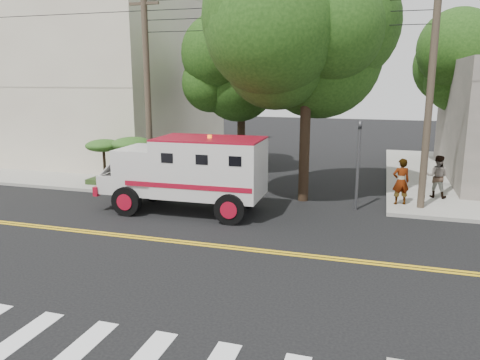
% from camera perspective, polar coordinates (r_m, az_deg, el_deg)
% --- Properties ---
extents(ground, '(100.00, 100.00, 0.00)m').
position_cam_1_polar(ground, '(15.00, -2.23, -8.11)').
color(ground, black).
rests_on(ground, ground).
extents(sidewalk_nw, '(17.00, 17.00, 0.15)m').
position_cam_1_polar(sidewalk_nw, '(32.76, -16.93, 2.72)').
color(sidewalk_nw, gray).
rests_on(sidewalk_nw, ground).
extents(building_left, '(16.00, 14.00, 10.00)m').
position_cam_1_polar(building_left, '(34.72, -18.87, 11.54)').
color(building_left, '#B9AB98').
rests_on(building_left, sidewalk_nw).
extents(utility_pole_left, '(0.28, 0.28, 9.00)m').
position_cam_1_polar(utility_pole_left, '(21.84, -11.20, 10.16)').
color(utility_pole_left, '#382D23').
rests_on(utility_pole_left, ground).
extents(utility_pole_right, '(0.28, 0.28, 9.00)m').
position_cam_1_polar(utility_pole_right, '(19.54, 22.12, 9.28)').
color(utility_pole_right, '#382D23').
rests_on(utility_pole_right, ground).
extents(tree_main, '(6.08, 5.70, 9.85)m').
position_cam_1_polar(tree_main, '(19.76, 9.47, 17.87)').
color(tree_main, black).
rests_on(tree_main, ground).
extents(tree_left, '(4.48, 4.20, 7.70)m').
position_cam_1_polar(tree_left, '(26.11, 0.71, 13.41)').
color(tree_left, black).
rests_on(tree_left, ground).
extents(tree_right, '(4.80, 4.50, 8.20)m').
position_cam_1_polar(tree_right, '(29.34, 25.91, 12.80)').
color(tree_right, black).
rests_on(tree_right, ground).
extents(traffic_signal, '(0.15, 0.18, 3.60)m').
position_cam_1_polar(traffic_signal, '(19.12, 14.24, 2.89)').
color(traffic_signal, '#3F3F42').
rests_on(traffic_signal, ground).
extents(accessibility_sign, '(0.45, 0.10, 2.02)m').
position_cam_1_polar(accessibility_sign, '(22.60, -12.00, 2.19)').
color(accessibility_sign, '#3F3F42').
rests_on(accessibility_sign, ground).
extents(palm_planter, '(3.52, 2.63, 2.36)m').
position_cam_1_polar(palm_planter, '(23.56, -14.14, 3.19)').
color(palm_planter, '#1E3314').
rests_on(palm_planter, sidewalk_nw).
extents(armored_truck, '(6.64, 2.82, 2.99)m').
position_cam_1_polar(armored_truck, '(18.49, -6.16, 1.24)').
color(armored_truck, beige).
rests_on(armored_truck, ground).
extents(pedestrian_a, '(0.80, 0.64, 1.91)m').
position_cam_1_polar(pedestrian_a, '(20.17, 19.03, -0.17)').
color(pedestrian_a, gray).
rests_on(pedestrian_a, sidewalk_ne).
extents(pedestrian_b, '(1.02, 0.86, 1.85)m').
position_cam_1_polar(pedestrian_b, '(21.94, 22.91, 0.41)').
color(pedestrian_b, gray).
rests_on(pedestrian_b, sidewalk_ne).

